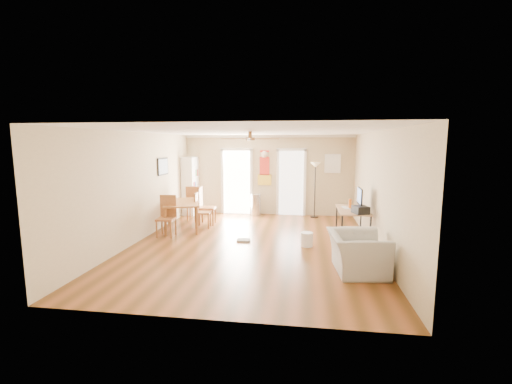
# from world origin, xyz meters

# --- Properties ---
(floor) EXTENTS (7.00, 7.00, 0.00)m
(floor) POSITION_xyz_m (0.00, 0.00, 0.00)
(floor) COLOR brown
(floor) RESTS_ON ground
(ceiling) EXTENTS (5.50, 7.00, 0.00)m
(ceiling) POSITION_xyz_m (0.00, 0.00, 2.60)
(ceiling) COLOR silver
(ceiling) RESTS_ON floor
(wall_back) EXTENTS (5.50, 0.04, 2.60)m
(wall_back) POSITION_xyz_m (0.00, 3.50, 1.30)
(wall_back) COLOR beige
(wall_back) RESTS_ON floor
(wall_front) EXTENTS (5.50, 0.04, 2.60)m
(wall_front) POSITION_xyz_m (0.00, -3.50, 1.30)
(wall_front) COLOR beige
(wall_front) RESTS_ON floor
(wall_left) EXTENTS (0.04, 7.00, 2.60)m
(wall_left) POSITION_xyz_m (-2.75, 0.00, 1.30)
(wall_left) COLOR beige
(wall_left) RESTS_ON floor
(wall_right) EXTENTS (0.04, 7.00, 2.60)m
(wall_right) POSITION_xyz_m (2.75, 0.00, 1.30)
(wall_right) COLOR beige
(wall_right) RESTS_ON floor
(crown_molding) EXTENTS (5.50, 7.00, 0.08)m
(crown_molding) POSITION_xyz_m (0.00, 0.00, 2.56)
(crown_molding) COLOR white
(crown_molding) RESTS_ON wall_back
(kitchen_doorway) EXTENTS (0.90, 0.10, 2.10)m
(kitchen_doorway) POSITION_xyz_m (-1.05, 3.48, 1.05)
(kitchen_doorway) COLOR white
(kitchen_doorway) RESTS_ON wall_back
(bathroom_doorway) EXTENTS (0.80, 0.10, 2.10)m
(bathroom_doorway) POSITION_xyz_m (0.75, 3.48, 1.05)
(bathroom_doorway) COLOR white
(bathroom_doorway) RESTS_ON wall_back
(wall_decal) EXTENTS (0.46, 0.03, 1.10)m
(wall_decal) POSITION_xyz_m (-0.13, 3.48, 1.55)
(wall_decal) COLOR red
(wall_decal) RESTS_ON wall_back
(ac_grille) EXTENTS (0.50, 0.04, 0.60)m
(ac_grille) POSITION_xyz_m (2.05, 3.47, 1.70)
(ac_grille) COLOR white
(ac_grille) RESTS_ON wall_back
(framed_poster) EXTENTS (0.04, 0.66, 0.48)m
(framed_poster) POSITION_xyz_m (-2.73, 1.40, 1.70)
(framed_poster) COLOR black
(framed_poster) RESTS_ON wall_left
(ceiling_fan) EXTENTS (1.24, 1.24, 0.20)m
(ceiling_fan) POSITION_xyz_m (0.00, -0.30, 2.43)
(ceiling_fan) COLOR #593819
(ceiling_fan) RESTS_ON ceiling
(bookshelf) EXTENTS (0.44, 0.88, 1.89)m
(bookshelf) POSITION_xyz_m (-2.54, 3.20, 0.95)
(bookshelf) COLOR silver
(bookshelf) RESTS_ON floor
(dining_table) EXTENTS (1.35, 1.72, 0.75)m
(dining_table) POSITION_xyz_m (-2.15, 1.19, 0.38)
(dining_table) COLOR #A47035
(dining_table) RESTS_ON floor
(dining_chair_right_a) EXTENTS (0.48, 0.48, 1.08)m
(dining_chair_right_a) POSITION_xyz_m (-1.60, 1.84, 0.54)
(dining_chair_right_a) COLOR #A77036
(dining_chair_right_a) RESTS_ON floor
(dining_chair_right_b) EXTENTS (0.44, 0.44, 0.97)m
(dining_chair_right_b) POSITION_xyz_m (-1.60, 1.40, 0.49)
(dining_chair_right_b) COLOR #A46635
(dining_chair_right_b) RESTS_ON floor
(dining_chair_near) EXTENTS (0.44, 0.44, 1.02)m
(dining_chair_near) POSITION_xyz_m (-2.26, 0.38, 0.51)
(dining_chair_near) COLOR #A46A35
(dining_chair_near) RESTS_ON floor
(dining_chair_far) EXTENTS (0.47, 0.47, 1.04)m
(dining_chair_far) POSITION_xyz_m (-2.16, 2.38, 0.52)
(dining_chair_far) COLOR #976131
(dining_chair_far) RESTS_ON floor
(trash_can) EXTENTS (0.41, 0.41, 0.71)m
(trash_can) POSITION_xyz_m (-0.37, 3.21, 0.35)
(trash_can) COLOR #BBBBBD
(trash_can) RESTS_ON floor
(torchiere_lamp) EXTENTS (0.42, 0.42, 1.76)m
(torchiere_lamp) POSITION_xyz_m (1.51, 3.20, 0.88)
(torchiere_lamp) COLOR black
(torchiere_lamp) RESTS_ON floor
(computer_desk) EXTENTS (0.70, 1.40, 0.75)m
(computer_desk) POSITION_xyz_m (2.35, 0.78, 0.38)
(computer_desk) COLOR tan
(computer_desk) RESTS_ON floor
(imac) EXTENTS (0.21, 0.59, 0.55)m
(imac) POSITION_xyz_m (2.47, 0.54, 1.03)
(imac) COLOR black
(imac) RESTS_ON computer_desk
(keyboard) EXTENTS (0.18, 0.38, 0.01)m
(keyboard) POSITION_xyz_m (2.20, 0.92, 0.76)
(keyboard) COLOR silver
(keyboard) RESTS_ON computer_desk
(printer) EXTENTS (0.39, 0.42, 0.18)m
(printer) POSITION_xyz_m (2.45, 0.25, 0.84)
(printer) COLOR black
(printer) RESTS_ON computer_desk
(orange_bottle) EXTENTS (0.09, 0.09, 0.23)m
(orange_bottle) POSITION_xyz_m (2.30, 0.90, 0.86)
(orange_bottle) COLOR orange
(orange_bottle) RESTS_ON computer_desk
(wastebasket_a) EXTENTS (0.35, 0.35, 0.32)m
(wastebasket_a) POSITION_xyz_m (1.25, 0.03, 0.16)
(wastebasket_a) COLOR white
(wastebasket_a) RESTS_ON floor
(wastebasket_b) EXTENTS (0.29, 0.29, 0.28)m
(wastebasket_b) POSITION_xyz_m (2.17, -0.25, 0.14)
(wastebasket_b) COLOR silver
(wastebasket_b) RESTS_ON floor
(floor_cloth) EXTENTS (0.33, 0.27, 0.04)m
(floor_cloth) POSITION_xyz_m (-0.25, 0.23, 0.02)
(floor_cloth) COLOR #9C9D98
(floor_cloth) RESTS_ON floor
(armchair) EXTENTS (1.07, 1.20, 0.72)m
(armchair) POSITION_xyz_m (2.15, -1.44, 0.36)
(armchair) COLOR #A9A9A4
(armchair) RESTS_ON floor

